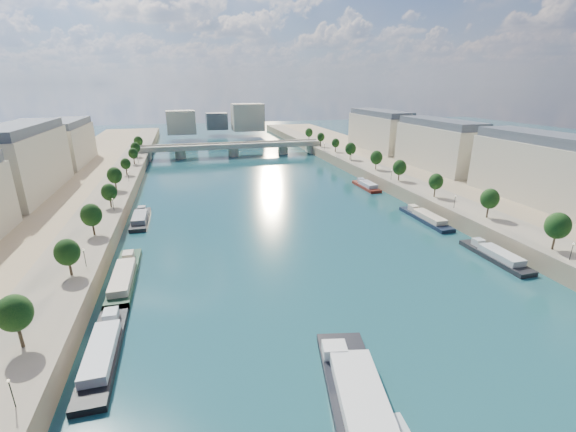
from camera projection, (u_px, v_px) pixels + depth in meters
ground at (284, 222)px, 125.99m from camera, size 700.00×700.00×0.00m
quay_left at (35, 236)px, 107.41m from camera, size 44.00×520.00×5.00m
quay_right at (471, 199)px, 142.94m from camera, size 44.00×520.00×5.00m
pave_left at (92, 223)px, 110.28m from camera, size 14.00×520.00×0.10m
pave_right at (437, 195)px, 138.41m from camera, size 14.00×520.00×0.10m
trees_left at (98, 202)px, 110.83m from camera, size 4.80×268.80×8.26m
trees_right at (418, 174)px, 145.28m from camera, size 4.80×268.80×8.26m
lamps_left at (101, 224)px, 101.37m from camera, size 0.36×200.36×4.28m
lamps_right at (419, 185)px, 140.97m from camera, size 0.36×200.36×4.28m
buildings_right at (484, 154)px, 152.56m from camera, size 16.00×226.00×23.20m
skyline at (222, 119)px, 322.39m from camera, size 79.00×42.00×22.00m
bridge at (233, 148)px, 239.48m from camera, size 112.00×12.00×8.15m
tour_barge at (356, 394)px, 54.86m from camera, size 12.98×27.66×3.70m
moored_barges_left at (102, 358)px, 62.24m from camera, size 5.00×161.41×3.60m
moored_barges_right at (505, 261)px, 96.10m from camera, size 5.00×165.47×3.60m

